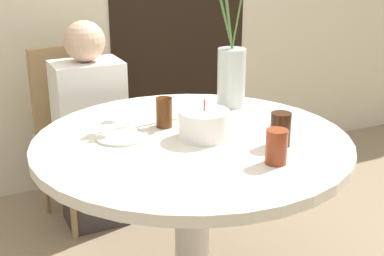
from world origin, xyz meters
name	(u,v)px	position (x,y,z in m)	size (l,w,h in m)	color
doorway_panel	(179,10)	(0.56, 1.35, 1.02)	(0.90, 0.01, 2.05)	black
dining_table	(192,172)	(0.00, 0.00, 0.59)	(1.20, 1.20, 0.74)	silver
chair_near_front	(76,123)	(-0.21, 0.98, 0.52)	(0.48, 0.48, 0.92)	beige
birthday_cake	(204,124)	(0.04, -0.02, 0.79)	(0.19, 0.19, 0.15)	white
flower_vase	(229,56)	(0.32, 0.30, 0.96)	(0.21, 0.26, 0.76)	silver
side_plate	(121,136)	(-0.24, 0.12, 0.74)	(0.20, 0.20, 0.01)	silver
drink_glass_0	(276,147)	(0.15, -0.34, 0.80)	(0.07, 0.07, 0.12)	maroon
drink_glass_1	(164,112)	(-0.05, 0.16, 0.80)	(0.06, 0.06, 0.12)	#51280F
drink_glass_2	(281,129)	(0.26, -0.21, 0.80)	(0.08, 0.08, 0.12)	#33190C
person_woman	(91,133)	(-0.18, 0.82, 0.51)	(0.34, 0.24, 1.08)	#383333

